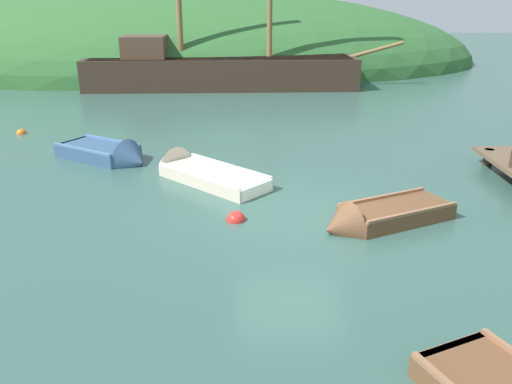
% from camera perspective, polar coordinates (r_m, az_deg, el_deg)
% --- Properties ---
extents(ground_plane, '(120.00, 120.00, 0.00)m').
position_cam_1_polar(ground_plane, '(11.89, 3.65, -2.52)').
color(ground_plane, '#33564C').
extents(shore_hill, '(48.25, 26.09, 10.66)m').
position_cam_1_polar(shore_hill, '(41.27, -12.10, 13.89)').
color(shore_hill, '#2D602D').
rests_on(shore_hill, ground).
extents(sailing_ship, '(16.98, 4.50, 13.37)m').
position_cam_1_polar(sailing_ship, '(28.82, -4.38, 12.62)').
color(sailing_ship, '#38281E').
rests_on(sailing_ship, ground).
extents(rowboat_center, '(3.67, 3.50, 1.17)m').
position_cam_1_polar(rowboat_center, '(14.36, -6.79, 2.02)').
color(rowboat_center, beige).
rests_on(rowboat_center, ground).
extents(rowboat_portside, '(3.25, 2.65, 1.22)m').
position_cam_1_polar(rowboat_portside, '(16.33, -15.97, 3.81)').
color(rowboat_portside, '#335175').
rests_on(rowboat_portside, ground).
extents(rowboat_far, '(3.24, 2.31, 1.05)m').
position_cam_1_polar(rowboat_far, '(11.66, 12.99, -2.89)').
color(rowboat_far, brown).
rests_on(rowboat_far, ground).
extents(buoy_red, '(0.43, 0.43, 0.43)m').
position_cam_1_polar(buoy_red, '(11.59, -2.47, -3.12)').
color(buoy_red, red).
rests_on(buoy_red, ground).
extents(buoy_orange, '(0.35, 0.35, 0.35)m').
position_cam_1_polar(buoy_orange, '(20.69, -24.60, 5.82)').
color(buoy_orange, orange).
rests_on(buoy_orange, ground).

